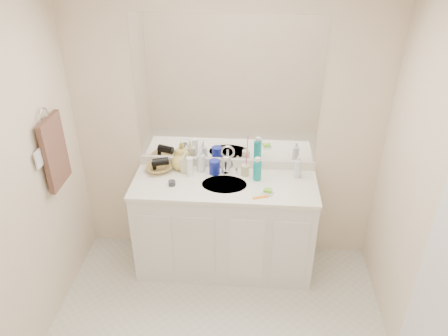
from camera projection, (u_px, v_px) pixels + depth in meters
name	position (u px, v px, depth m)	size (l,w,h in m)	color
ceiling	(207.00, 15.00, 1.92)	(2.60, 2.60, 0.02)	white
wall_back	(227.00, 133.00, 3.64)	(2.60, 0.02, 2.40)	#F5DFBF
wall_right	(442.00, 242.00, 2.44)	(0.02, 2.60, 2.40)	#F5DFBF
vanity_cabinet	(224.00, 227.00, 3.80)	(1.50, 0.55, 0.85)	white
countertop	(224.00, 184.00, 3.58)	(1.52, 0.57, 0.03)	white
backsplash	(227.00, 163.00, 3.77)	(1.52, 0.03, 0.08)	silver
sink_basin	(224.00, 185.00, 3.56)	(0.37, 0.37, 0.02)	#BDB4A5
faucet	(226.00, 167.00, 3.68)	(0.02, 0.02, 0.11)	silver
mirror	(227.00, 92.00, 3.45)	(1.48, 0.01, 1.20)	white
blue_mug	(215.00, 167.00, 3.67)	(0.09, 0.09, 0.12)	navy
tan_cup	(245.00, 170.00, 3.65)	(0.07, 0.07, 0.09)	beige
toothbrush	(246.00, 160.00, 3.60)	(0.01, 0.01, 0.18)	#EB3DA4
mouthwash_bottle	(257.00, 171.00, 3.58)	(0.07, 0.07, 0.16)	#0C9391
clear_pump_bottle	(297.00, 169.00, 3.61)	(0.06, 0.06, 0.15)	silver
soap_dish	(268.00, 192.00, 3.44)	(0.09, 0.07, 0.01)	white
green_soap	(268.00, 190.00, 3.43)	(0.06, 0.05, 0.02)	#6FCF32
orange_comb	(261.00, 197.00, 3.38)	(0.13, 0.03, 0.01)	orange
dark_jar	(172.00, 183.00, 3.53)	(0.06, 0.06, 0.04)	#2D2E33
extra_white_bottle	(190.00, 167.00, 3.62)	(0.05, 0.05, 0.17)	white
soap_bottle_white	(201.00, 160.00, 3.69)	(0.08, 0.08, 0.20)	white
soap_bottle_cream	(187.00, 162.00, 3.68)	(0.09, 0.09, 0.19)	beige
soap_bottle_yellow	(180.00, 159.00, 3.72)	(0.15, 0.15, 0.19)	#D4BD52
wicker_basket	(159.00, 168.00, 3.72)	(0.21, 0.21, 0.05)	#A78443
hair_dryer	(161.00, 162.00, 3.69)	(0.07, 0.07, 0.14)	black
towel_ring	(44.00, 115.00, 3.10)	(0.11, 0.11, 0.01)	silver
hand_towel	(55.00, 152.00, 3.25)	(0.04, 0.32, 0.55)	#432B24
switch_plate	(39.00, 159.00, 3.05)	(0.01, 0.09, 0.13)	white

